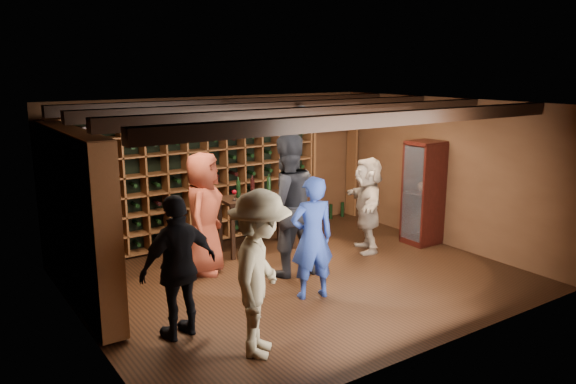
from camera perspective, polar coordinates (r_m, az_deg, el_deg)
ground at (r=8.22m, az=1.24°, el=-8.76°), size 6.00×6.00×0.00m
room_shell at (r=7.72m, az=1.11°, el=8.34°), size 6.00×6.00×6.00m
wine_rack_back at (r=9.60m, az=-9.39°, el=1.36°), size 4.65×0.30×2.20m
wine_rack_left at (r=7.47m, az=-20.62°, el=-2.51°), size 0.30×2.65×2.20m
crate_shelf at (r=11.05m, az=4.53°, el=5.16°), size 1.20×0.32×2.07m
display_cabinet at (r=9.86m, az=13.56°, el=-0.28°), size 0.55×0.50×1.75m
man_blue_shirt at (r=7.33m, az=2.46°, el=-4.67°), size 0.67×0.52×1.64m
man_grey_suit at (r=8.11m, az=-0.21°, el=-1.36°), size 1.12×0.93×2.07m
guest_red_floral at (r=8.28m, az=-8.59°, el=-2.17°), size 1.01×1.04×1.81m
guest_woman_black at (r=6.39m, az=-11.01°, el=-7.50°), size 1.02×0.56×1.65m
guest_khaki at (r=5.89m, az=-2.85°, el=-8.33°), size 1.26×1.30×1.79m
guest_beige at (r=9.30m, az=8.08°, el=-1.26°), size 1.12×1.49×1.57m
tasting_table at (r=9.24m, az=-3.20°, el=-1.10°), size 1.26×0.70×1.20m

